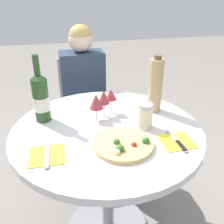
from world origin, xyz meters
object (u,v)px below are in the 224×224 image
tall_carafe (155,85)px  pizza_large (123,144)px  chair_behind_diner (84,113)px  wine_bottle (41,98)px  seated_diner (86,110)px  dining_table (107,151)px

tall_carafe → pizza_large: bearing=-130.7°
chair_behind_diner → tall_carafe: tall_carafe is taller
wine_bottle → seated_diner: bearing=61.1°
tall_carafe → seated_diner: bearing=121.6°
seated_diner → wine_bottle: seated_diner is taller
dining_table → seated_diner: bearing=92.4°
wine_bottle → dining_table: bearing=-26.7°
seated_diner → pizza_large: bearing=94.4°
dining_table → seated_diner: (-0.03, 0.69, -0.08)m
chair_behind_diner → wine_bottle: bearing=66.4°
dining_table → pizza_large: pizza_large is taller
chair_behind_diner → wine_bottle: 0.86m
pizza_large → chair_behind_diner: bearing=93.8°
seated_diner → pizza_large: seated_diner is taller
chair_behind_diner → wine_bottle: size_ratio=2.49×
seated_diner → wine_bottle: size_ratio=3.28×
chair_behind_diner → tall_carafe: 0.91m
seated_diner → tall_carafe: bearing=121.6°
chair_behind_diner → pizza_large: bearing=93.8°
dining_table → wine_bottle: wine_bottle is taller
wine_bottle → tall_carafe: wine_bottle is taller
pizza_large → tall_carafe: bearing=49.3°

